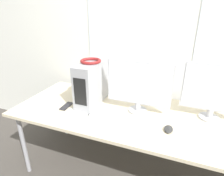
{
  "coord_description": "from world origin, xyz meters",
  "views": [
    {
      "loc": [
        0.14,
        -0.97,
        1.55
      ],
      "look_at": [
        -0.4,
        0.42,
        0.92
      ],
      "focal_mm": 30.0,
      "sensor_mm": 36.0,
      "label": 1
    }
  ],
  "objects_px": {
    "monitor_main": "(139,86)",
    "mouse": "(168,129)",
    "monitor_right_near": "(215,91)",
    "pc_tower": "(92,83)",
    "cell_phone": "(66,106)",
    "headphones": "(91,61)",
    "keyboard": "(132,121)"
  },
  "relations": [
    {
      "from": "monitor_main",
      "to": "mouse",
      "type": "bearing_deg",
      "value": -35.0
    },
    {
      "from": "monitor_main",
      "to": "monitor_right_near",
      "type": "bearing_deg",
      "value": 9.45
    },
    {
      "from": "monitor_right_near",
      "to": "mouse",
      "type": "height_order",
      "value": "monitor_right_near"
    },
    {
      "from": "pc_tower",
      "to": "cell_phone",
      "type": "xyz_separation_m",
      "value": [
        -0.19,
        -0.16,
        -0.2
      ]
    },
    {
      "from": "pc_tower",
      "to": "cell_phone",
      "type": "relative_size",
      "value": 2.75
    },
    {
      "from": "headphones",
      "to": "mouse",
      "type": "relative_size",
      "value": 1.83
    },
    {
      "from": "monitor_right_near",
      "to": "keyboard",
      "type": "xyz_separation_m",
      "value": [
        -0.58,
        -0.28,
        -0.24
      ]
    },
    {
      "from": "pc_tower",
      "to": "keyboard",
      "type": "relative_size",
      "value": 1.06
    },
    {
      "from": "mouse",
      "to": "cell_phone",
      "type": "distance_m",
      "value": 0.93
    },
    {
      "from": "pc_tower",
      "to": "headphones",
      "type": "bearing_deg",
      "value": 90.0
    },
    {
      "from": "mouse",
      "to": "cell_phone",
      "type": "relative_size",
      "value": 0.65
    },
    {
      "from": "headphones",
      "to": "mouse",
      "type": "bearing_deg",
      "value": -15.76
    },
    {
      "from": "headphones",
      "to": "pc_tower",
      "type": "bearing_deg",
      "value": -90.0
    },
    {
      "from": "monitor_main",
      "to": "monitor_right_near",
      "type": "relative_size",
      "value": 1.11
    },
    {
      "from": "headphones",
      "to": "keyboard",
      "type": "distance_m",
      "value": 0.64
    },
    {
      "from": "headphones",
      "to": "mouse",
      "type": "distance_m",
      "value": 0.87
    },
    {
      "from": "pc_tower",
      "to": "monitor_main",
      "type": "xyz_separation_m",
      "value": [
        0.45,
        -0.01,
        0.04
      ]
    },
    {
      "from": "keyboard",
      "to": "mouse",
      "type": "bearing_deg",
      "value": -2.94
    },
    {
      "from": "headphones",
      "to": "monitor_main",
      "type": "distance_m",
      "value": 0.48
    },
    {
      "from": "monitor_main",
      "to": "mouse",
      "type": "xyz_separation_m",
      "value": [
        0.29,
        -0.2,
        -0.23
      ]
    },
    {
      "from": "monitor_main",
      "to": "cell_phone",
      "type": "height_order",
      "value": "monitor_main"
    },
    {
      "from": "headphones",
      "to": "cell_phone",
      "type": "distance_m",
      "value": 0.48
    },
    {
      "from": "headphones",
      "to": "cell_phone",
      "type": "bearing_deg",
      "value": -139.45
    },
    {
      "from": "monitor_main",
      "to": "cell_phone",
      "type": "relative_size",
      "value": 3.5
    },
    {
      "from": "headphones",
      "to": "keyboard",
      "type": "bearing_deg",
      "value": -23.15
    },
    {
      "from": "headphones",
      "to": "monitor_main",
      "type": "relative_size",
      "value": 0.34
    },
    {
      "from": "pc_tower",
      "to": "headphones",
      "type": "height_order",
      "value": "headphones"
    },
    {
      "from": "monitor_main",
      "to": "keyboard",
      "type": "distance_m",
      "value": 0.3
    },
    {
      "from": "pc_tower",
      "to": "monitor_main",
      "type": "relative_size",
      "value": 0.79
    },
    {
      "from": "monitor_right_near",
      "to": "monitor_main",
      "type": "bearing_deg",
      "value": -170.55
    },
    {
      "from": "keyboard",
      "to": "mouse",
      "type": "relative_size",
      "value": 3.96
    },
    {
      "from": "pc_tower",
      "to": "monitor_right_near",
      "type": "height_order",
      "value": "monitor_right_near"
    }
  ]
}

